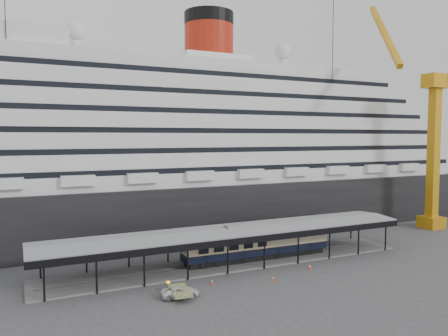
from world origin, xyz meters
The scene contains 9 objects.
ground centered at (0.00, 0.00, 0.00)m, with size 200.00×200.00×0.00m, color #3D3D40.
cruise_ship centered at (0.05, 32.00, 18.35)m, with size 130.00×30.00×43.90m.
platform_canopy centered at (0.00, 5.00, 2.36)m, with size 56.00×9.18×5.30m.
crane_yellow centered at (47.06, 10.54, 19.96)m, with size 23.83×18.78×47.60m.
port_truck centered at (-11.67, -4.42, 0.62)m, with size 2.04×4.43×1.23m, color silver.
pullman_carriage centered at (4.08, 5.00, 2.79)m, with size 23.59×3.54×23.10m.
traffic_cone_left centered at (-6.45, -1.86, 0.32)m, with size 0.37×0.37×0.65m.
traffic_cone_mid centered at (1.21, -4.15, 0.33)m, with size 0.41×0.41×0.66m.
traffic_cone_right centered at (8.44, -2.28, 0.38)m, with size 0.50×0.50×0.77m.
Camera 1 is at (-28.45, -51.34, 18.62)m, focal length 35.00 mm.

